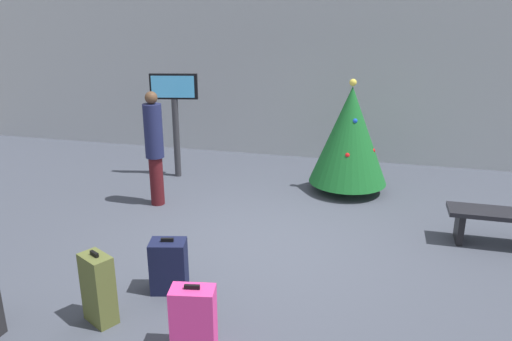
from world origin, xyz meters
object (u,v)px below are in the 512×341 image
at_px(holiday_tree, 350,135).
at_px(suitcase_2, 194,319).
at_px(flight_info_kiosk, 175,106).
at_px(waiting_bench, 503,220).
at_px(suitcase_1, 169,266).
at_px(suitcase_3, 98,289).
at_px(traveller_0, 154,145).

bearing_deg(holiday_tree, suitcase_2, -102.64).
height_order(flight_info_kiosk, suitcase_2, flight_info_kiosk).
height_order(waiting_bench, suitcase_1, suitcase_1).
relative_size(suitcase_1, suitcase_2, 0.96).
bearing_deg(waiting_bench, suitcase_3, -146.26).
xyz_separation_m(suitcase_1, suitcase_3, (-0.43, -0.70, 0.07)).
bearing_deg(holiday_tree, suitcase_1, -113.98).
relative_size(traveller_0, suitcase_2, 2.75).
bearing_deg(suitcase_1, flight_info_kiosk, 112.05).
bearing_deg(suitcase_2, traveller_0, 120.64).
xyz_separation_m(flight_info_kiosk, suitcase_1, (1.52, -3.75, -1.04)).
bearing_deg(flight_info_kiosk, suitcase_1, -67.95).
distance_m(traveller_0, suitcase_1, 2.74).
bearing_deg(traveller_0, flight_info_kiosk, 100.29).
bearing_deg(suitcase_2, waiting_bench, 43.30).
height_order(flight_info_kiosk, traveller_0, flight_info_kiosk).
relative_size(holiday_tree, flight_info_kiosk, 1.01).
distance_m(flight_info_kiosk, suitcase_2, 5.18).
bearing_deg(suitcase_3, traveller_0, 105.30).
bearing_deg(traveller_0, suitcase_3, -74.70).
bearing_deg(flight_info_kiosk, waiting_bench, -16.95).
height_order(holiday_tree, suitcase_2, holiday_tree).
distance_m(holiday_tree, traveller_0, 3.23).
height_order(traveller_0, suitcase_3, traveller_0).
bearing_deg(flight_info_kiosk, traveller_0, -79.71).
bearing_deg(waiting_bench, suitcase_2, -136.70).
xyz_separation_m(waiting_bench, suitcase_1, (-3.80, -2.13, -0.06)).
bearing_deg(suitcase_2, suitcase_3, 171.42).
relative_size(holiday_tree, suitcase_1, 3.04).
height_order(flight_info_kiosk, suitcase_3, flight_info_kiosk).
xyz_separation_m(traveller_0, suitcase_2, (1.89, -3.19, -0.67)).
distance_m(waiting_bench, suitcase_1, 4.35).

